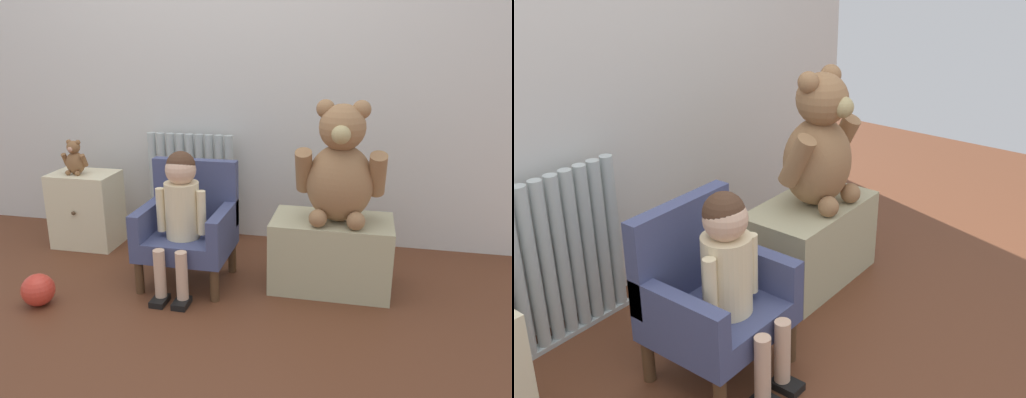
# 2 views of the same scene
# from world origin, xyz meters

# --- Properties ---
(ground_plane) EXTENTS (6.00, 6.00, 0.00)m
(ground_plane) POSITION_xyz_m (0.00, 0.00, 0.00)
(ground_plane) COLOR #5B301D
(back_wall) EXTENTS (3.80, 0.05, 2.40)m
(back_wall) POSITION_xyz_m (0.00, 1.10, 1.20)
(back_wall) COLOR silver
(back_wall) RESTS_ON ground_plane
(radiator) EXTENTS (0.56, 0.05, 0.67)m
(radiator) POSITION_xyz_m (-0.17, 0.97, 0.33)
(radiator) COLOR #B0BBBB
(radiator) RESTS_ON ground_plane
(small_dresser) EXTENTS (0.38, 0.29, 0.45)m
(small_dresser) POSITION_xyz_m (-0.76, 0.72, 0.23)
(small_dresser) COLOR beige
(small_dresser) RESTS_ON ground_plane
(child_armchair) EXTENTS (0.45, 0.39, 0.62)m
(child_armchair) POSITION_xyz_m (0.01, 0.41, 0.30)
(child_armchair) COLOR #414871
(child_armchair) RESTS_ON ground_plane
(child_figure) EXTENTS (0.25, 0.35, 0.70)m
(child_figure) POSITION_xyz_m (0.01, 0.30, 0.45)
(child_figure) COLOR beige
(child_figure) RESTS_ON ground_plane
(low_bench) EXTENTS (0.59, 0.34, 0.36)m
(low_bench) POSITION_xyz_m (0.74, 0.47, 0.18)
(low_bench) COLOR tan
(low_bench) RESTS_ON ground_plane
(large_teddy_bear) EXTENTS (0.42, 0.30, 0.58)m
(large_teddy_bear) POSITION_xyz_m (0.76, 0.45, 0.62)
(large_teddy_bear) COLOR #946A45
(large_teddy_bear) RESTS_ON low_bench
(small_teddy_bear) EXTENTS (0.15, 0.10, 0.20)m
(small_teddy_bear) POSITION_xyz_m (-0.78, 0.69, 0.54)
(small_teddy_bear) COLOR brown
(small_teddy_bear) RESTS_ON small_dresser
(toy_ball) EXTENTS (0.15, 0.15, 0.15)m
(toy_ball) POSITION_xyz_m (-0.60, -0.02, 0.08)
(toy_ball) COLOR red
(toy_ball) RESTS_ON ground_plane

